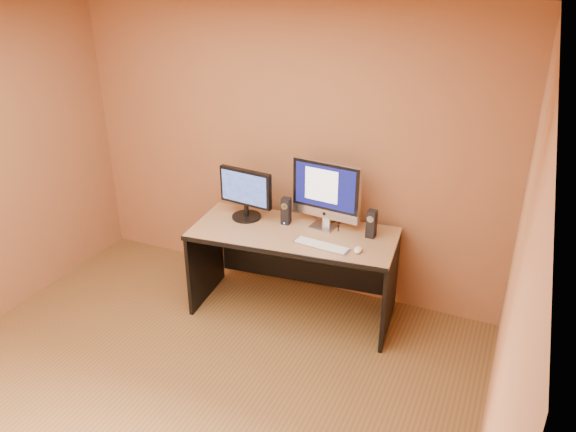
{
  "coord_description": "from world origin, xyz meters",
  "views": [
    {
      "loc": [
        1.96,
        -2.33,
        2.88
      ],
      "look_at": [
        0.3,
        1.39,
        0.97
      ],
      "focal_mm": 35.0,
      "sensor_mm": 36.0,
      "label": 1
    }
  ],
  "objects": [
    {
      "name": "desk",
      "position": [
        0.31,
        1.49,
        0.39
      ],
      "size": [
        1.76,
        0.91,
        0.78
      ],
      "primitive_type": null,
      "rotation": [
        0.0,
        0.0,
        0.1
      ],
      "color": "tan",
      "rests_on": "ground"
    },
    {
      "name": "speaker_right",
      "position": [
        0.92,
        1.67,
        0.9
      ],
      "size": [
        0.08,
        0.08,
        0.23
      ],
      "primitive_type": null,
      "rotation": [
        0.0,
        0.0,
        -0.06
      ],
      "color": "black",
      "rests_on": "desk"
    },
    {
      "name": "cable_a",
      "position": [
        0.61,
        1.76,
        0.79
      ],
      "size": [
        0.07,
        0.23,
        0.01
      ],
      "primitive_type": "cylinder",
      "rotation": [
        1.57,
        0.0,
        0.29
      ],
      "color": "black",
      "rests_on": "desk"
    },
    {
      "name": "walls",
      "position": [
        0.0,
        0.0,
        1.3
      ],
      "size": [
        4.0,
        4.0,
        2.6
      ],
      "primitive_type": null,
      "color": "#8E5B39",
      "rests_on": "ground"
    },
    {
      "name": "ceiling",
      "position": [
        0.0,
        0.0,
        2.6
      ],
      "size": [
        4.0,
        4.0,
        0.0
      ],
      "primitive_type": "plane",
      "color": "white",
      "rests_on": "walls"
    },
    {
      "name": "cable_b",
      "position": [
        0.53,
        1.77,
        0.79
      ],
      "size": [
        0.1,
        0.17,
        0.01
      ],
      "primitive_type": "cylinder",
      "rotation": [
        1.57,
        0.0,
        -0.53
      ],
      "color": "black",
      "rests_on": "desk"
    },
    {
      "name": "keyboard",
      "position": [
        0.61,
        1.34,
        0.79
      ],
      "size": [
        0.47,
        0.17,
        0.02
      ],
      "primitive_type": "cube",
      "rotation": [
        0.0,
        0.0,
        -0.1
      ],
      "color": "#B0B0B4",
      "rests_on": "desk"
    },
    {
      "name": "imac",
      "position": [
        0.5,
        1.68,
        1.08
      ],
      "size": [
        0.62,
        0.28,
        0.58
      ],
      "primitive_type": null,
      "rotation": [
        0.0,
        0.0,
        -0.1
      ],
      "color": "#B3B3B8",
      "rests_on": "desk"
    },
    {
      "name": "speaker_left",
      "position": [
        0.18,
        1.61,
        0.9
      ],
      "size": [
        0.08,
        0.08,
        0.23
      ],
      "primitive_type": null,
      "rotation": [
        0.0,
        0.0,
        0.04
      ],
      "color": "black",
      "rests_on": "desk"
    },
    {
      "name": "floor",
      "position": [
        0.0,
        0.0,
        0.0
      ],
      "size": [
        4.0,
        4.0,
        0.0
      ],
      "primitive_type": "plane",
      "color": "brown",
      "rests_on": "ground"
    },
    {
      "name": "second_monitor",
      "position": [
        -0.18,
        1.58,
        1.01
      ],
      "size": [
        0.53,
        0.31,
        0.45
      ],
      "primitive_type": null,
      "rotation": [
        0.0,
        0.0,
        -0.11
      ],
      "color": "black",
      "rests_on": "desk"
    },
    {
      "name": "mouse",
      "position": [
        0.9,
        1.38,
        0.8
      ],
      "size": [
        0.08,
        0.12,
        0.04
      ],
      "primitive_type": "ellipsoid",
      "rotation": [
        0.0,
        0.0,
        0.14
      ],
      "color": "white",
      "rests_on": "desk"
    }
  ]
}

